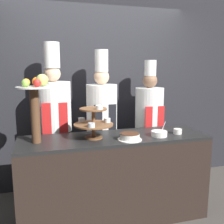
{
  "coord_description": "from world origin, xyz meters",
  "views": [
    {
      "loc": [
        -0.72,
        -2.18,
        1.67
      ],
      "look_at": [
        0.0,
        0.4,
        1.19
      ],
      "focal_mm": 40.0,
      "sensor_mm": 36.0,
      "label": 1
    }
  ],
  "objects_px": {
    "serving_bowl_near": "(159,134)",
    "cup_white": "(178,131)",
    "chef_left": "(54,120)",
    "tiered_stand": "(94,121)",
    "fruit_pedestal": "(36,98)",
    "chef_center_right": "(149,121)",
    "cake_round": "(130,137)",
    "chef_center_left": "(102,120)"
  },
  "relations": [
    {
      "from": "cake_round",
      "to": "chef_center_right",
      "type": "bearing_deg",
      "value": 53.73
    },
    {
      "from": "fruit_pedestal",
      "to": "cup_white",
      "type": "height_order",
      "value": "fruit_pedestal"
    },
    {
      "from": "cup_white",
      "to": "cake_round",
      "type": "bearing_deg",
      "value": -171.93
    },
    {
      "from": "tiered_stand",
      "to": "fruit_pedestal",
      "type": "height_order",
      "value": "fruit_pedestal"
    },
    {
      "from": "chef_center_left",
      "to": "serving_bowl_near",
      "type": "bearing_deg",
      "value": -55.25
    },
    {
      "from": "serving_bowl_near",
      "to": "chef_center_left",
      "type": "bearing_deg",
      "value": 124.75
    },
    {
      "from": "cake_round",
      "to": "chef_center_left",
      "type": "xyz_separation_m",
      "value": [
        -0.12,
        0.73,
        0.03
      ]
    },
    {
      "from": "chef_left",
      "to": "cake_round",
      "type": "bearing_deg",
      "value": -45.61
    },
    {
      "from": "serving_bowl_near",
      "to": "tiered_stand",
      "type": "bearing_deg",
      "value": 170.77
    },
    {
      "from": "tiered_stand",
      "to": "chef_center_right",
      "type": "relative_size",
      "value": 0.23
    },
    {
      "from": "serving_bowl_near",
      "to": "chef_center_right",
      "type": "relative_size",
      "value": 0.1
    },
    {
      "from": "serving_bowl_near",
      "to": "cup_white",
      "type": "bearing_deg",
      "value": 8.59
    },
    {
      "from": "serving_bowl_near",
      "to": "chef_center_right",
      "type": "xyz_separation_m",
      "value": [
        0.18,
        0.68,
        -0.01
      ]
    },
    {
      "from": "cake_round",
      "to": "chef_center_left",
      "type": "bearing_deg",
      "value": 99.33
    },
    {
      "from": "chef_center_left",
      "to": "fruit_pedestal",
      "type": "bearing_deg",
      "value": -144.24
    },
    {
      "from": "serving_bowl_near",
      "to": "cake_round",
      "type": "bearing_deg",
      "value": -172.29
    },
    {
      "from": "fruit_pedestal",
      "to": "chef_left",
      "type": "height_order",
      "value": "chef_left"
    },
    {
      "from": "chef_left",
      "to": "chef_center_right",
      "type": "distance_m",
      "value": 1.25
    },
    {
      "from": "cup_white",
      "to": "serving_bowl_near",
      "type": "relative_size",
      "value": 0.54
    },
    {
      "from": "cup_white",
      "to": "chef_left",
      "type": "xyz_separation_m",
      "value": [
        -1.31,
        0.64,
        0.07
      ]
    },
    {
      "from": "cake_round",
      "to": "serving_bowl_near",
      "type": "distance_m",
      "value": 0.36
    },
    {
      "from": "chef_left",
      "to": "chef_center_left",
      "type": "height_order",
      "value": "chef_left"
    },
    {
      "from": "cake_round",
      "to": "fruit_pedestal",
      "type": "bearing_deg",
      "value": 169.61
    },
    {
      "from": "cake_round",
      "to": "serving_bowl_near",
      "type": "xyz_separation_m",
      "value": [
        0.35,
        0.05,
        -0.0
      ]
    },
    {
      "from": "cup_white",
      "to": "serving_bowl_near",
      "type": "xyz_separation_m",
      "value": [
        -0.24,
        -0.04,
        0.0
      ]
    },
    {
      "from": "serving_bowl_near",
      "to": "chef_left",
      "type": "height_order",
      "value": "chef_left"
    },
    {
      "from": "chef_center_right",
      "to": "chef_left",
      "type": "bearing_deg",
      "value": 180.0
    },
    {
      "from": "tiered_stand",
      "to": "chef_center_left",
      "type": "height_order",
      "value": "chef_center_left"
    },
    {
      "from": "chef_left",
      "to": "cup_white",
      "type": "bearing_deg",
      "value": -26.21
    },
    {
      "from": "cup_white",
      "to": "chef_center_right",
      "type": "height_order",
      "value": "chef_center_right"
    },
    {
      "from": "tiered_stand",
      "to": "chef_center_right",
      "type": "xyz_separation_m",
      "value": [
        0.87,
        0.57,
        -0.16
      ]
    },
    {
      "from": "tiered_stand",
      "to": "chef_left",
      "type": "height_order",
      "value": "chef_left"
    },
    {
      "from": "cup_white",
      "to": "chef_center_right",
      "type": "xyz_separation_m",
      "value": [
        -0.06,
        0.64,
        -0.01
      ]
    },
    {
      "from": "tiered_stand",
      "to": "serving_bowl_near",
      "type": "xyz_separation_m",
      "value": [
        0.69,
        -0.11,
        -0.15
      ]
    },
    {
      "from": "chef_center_left",
      "to": "chef_center_right",
      "type": "bearing_deg",
      "value": -0.0
    },
    {
      "from": "fruit_pedestal",
      "to": "chef_center_left",
      "type": "bearing_deg",
      "value": 35.76
    },
    {
      "from": "fruit_pedestal",
      "to": "chef_left",
      "type": "xyz_separation_m",
      "value": [
        0.19,
        0.56,
        -0.34
      ]
    },
    {
      "from": "cup_white",
      "to": "chef_center_right",
      "type": "relative_size",
      "value": 0.05
    },
    {
      "from": "fruit_pedestal",
      "to": "chef_left",
      "type": "distance_m",
      "value": 0.68
    },
    {
      "from": "tiered_stand",
      "to": "cup_white",
      "type": "xyz_separation_m",
      "value": [
        0.94,
        -0.08,
        -0.15
      ]
    },
    {
      "from": "fruit_pedestal",
      "to": "cake_round",
      "type": "height_order",
      "value": "fruit_pedestal"
    },
    {
      "from": "cake_round",
      "to": "chef_center_right",
      "type": "distance_m",
      "value": 0.9
    }
  ]
}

